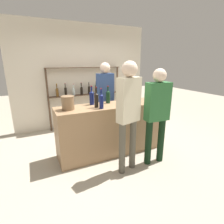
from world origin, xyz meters
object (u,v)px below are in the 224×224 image
object	(u,v)px
counter_bottle_1	(96,100)
server_behind_counter	(105,94)
ice_bucket	(68,103)
customer_right	(157,110)
customer_center	(129,108)
counter_bottle_3	(129,95)
counter_bottle_5	(127,99)
wine_glass	(134,95)
counter_bottle_0	(101,101)
counter_bottle_4	(108,96)
counter_bottle_2	(92,97)

from	to	relation	value
counter_bottle_1	server_behind_counter	distance (m)	0.90
ice_bucket	customer_right	size ratio (longest dim) A/B	0.14
counter_bottle_1	server_behind_counter	world-z (taller)	server_behind_counter
customer_center	customer_right	xyz separation A→B (m)	(0.57, -0.00, -0.10)
counter_bottle_3	counter_bottle_5	size ratio (longest dim) A/B	1.06
wine_glass	ice_bucket	bearing A→B (deg)	-175.15
counter_bottle_0	counter_bottle_5	world-z (taller)	counter_bottle_0
counter_bottle_1	server_behind_counter	bearing A→B (deg)	56.17
wine_glass	server_behind_counter	world-z (taller)	server_behind_counter
counter_bottle_0	counter_bottle_4	distance (m)	0.44
wine_glass	customer_center	size ratio (longest dim) A/B	0.09
counter_bottle_2	counter_bottle_5	distance (m)	0.68
counter_bottle_5	ice_bucket	bearing A→B (deg)	171.42
counter_bottle_1	customer_center	size ratio (longest dim) A/B	0.21
wine_glass	counter_bottle_5	bearing A→B (deg)	-139.35
counter_bottle_4	counter_bottle_5	distance (m)	0.41
counter_bottle_5	wine_glass	bearing A→B (deg)	40.65
counter_bottle_2	counter_bottle_4	size ratio (longest dim) A/B	1.06
counter_bottle_0	counter_bottle_3	world-z (taller)	counter_bottle_0
counter_bottle_2	counter_bottle_3	xyz separation A→B (m)	(0.80, -0.07, -0.01)
counter_bottle_1	server_behind_counter	xyz separation A→B (m)	(0.50, 0.75, -0.06)
customer_right	counter_bottle_2	bearing A→B (deg)	48.83
counter_bottle_1	counter_bottle_5	size ratio (longest dim) A/B	1.17
counter_bottle_3	customer_center	xyz separation A→B (m)	(-0.50, -0.81, -0.02)
wine_glass	server_behind_counter	distance (m)	0.69
wine_glass	counter_bottle_2	bearing A→B (deg)	176.79
counter_bottle_3	counter_bottle_0	bearing A→B (deg)	-158.75
counter_bottle_4	ice_bucket	bearing A→B (deg)	-169.60
counter_bottle_0	ice_bucket	size ratio (longest dim) A/B	1.51
counter_bottle_3	wine_glass	bearing A→B (deg)	6.93
counter_bottle_5	wine_glass	size ratio (longest dim) A/B	1.88
counter_bottle_5	customer_right	world-z (taller)	customer_right
ice_bucket	counter_bottle_0	bearing A→B (deg)	-18.63
counter_bottle_3	counter_bottle_5	distance (m)	0.34
counter_bottle_4	customer_center	bearing A→B (deg)	-92.21
counter_bottle_0	customer_right	bearing A→B (deg)	-32.33
counter_bottle_3	server_behind_counter	xyz separation A→B (m)	(-0.30, 0.57, -0.05)
counter_bottle_1	wine_glass	size ratio (longest dim) A/B	2.19
counter_bottle_4	counter_bottle_5	xyz separation A→B (m)	(0.25, -0.32, -0.02)
customer_center	server_behind_counter	xyz separation A→B (m)	(0.20, 1.38, -0.02)
counter_bottle_3	counter_bottle_5	xyz separation A→B (m)	(-0.21, -0.27, -0.01)
counter_bottle_4	customer_right	bearing A→B (deg)	-57.87
counter_bottle_2	server_behind_counter	world-z (taller)	server_behind_counter
counter_bottle_4	counter_bottle_1	bearing A→B (deg)	-145.63
counter_bottle_3	server_behind_counter	distance (m)	0.64
wine_glass	counter_bottle_1	bearing A→B (deg)	-167.95
counter_bottle_5	ice_bucket	xyz separation A→B (m)	(-1.09, 0.16, 0.00)
counter_bottle_4	counter_bottle_5	size ratio (longest dim) A/B	1.07
counter_bottle_0	counter_bottle_5	bearing A→B (deg)	2.25
ice_bucket	counter_bottle_5	bearing A→B (deg)	-8.58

